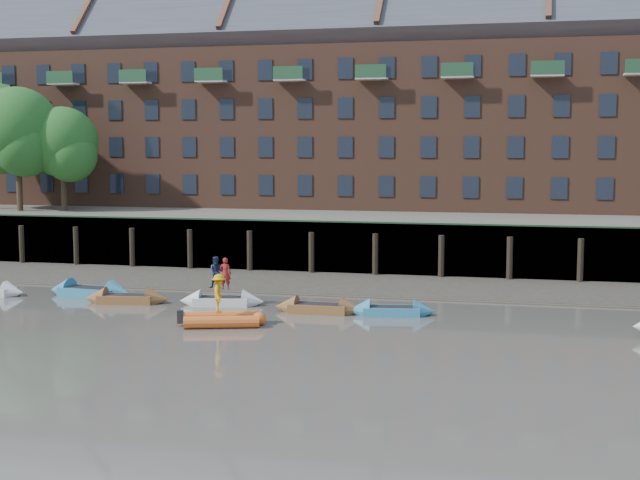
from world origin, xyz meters
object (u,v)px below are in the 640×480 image
(rowboat_2, at_px, (126,299))
(rowboat_3, at_px, (222,301))
(person_rib_crew, at_px, (219,293))
(person_rower_b, at_px, (217,272))
(person_rower_a, at_px, (225,273))
(rib_tender, at_px, (225,319))
(rowboat_1, at_px, (90,292))
(rowboat_5, at_px, (391,311))
(rowboat_4, at_px, (319,308))

(rowboat_2, height_order, rowboat_3, rowboat_2)
(person_rib_crew, bearing_deg, person_rower_b, 4.54)
(rowboat_3, height_order, person_rower_a, person_rower_a)
(rib_tender, xyz_separation_m, person_rib_crew, (-0.25, -0.09, 1.17))
(person_rower_b, bearing_deg, rib_tender, -75.22)
(rowboat_3, bearing_deg, person_rib_crew, -80.56)
(rowboat_1, height_order, person_rower_a, person_rower_a)
(person_rower_a, bearing_deg, person_rib_crew, 102.68)
(rowboat_5, relative_size, person_rower_a, 2.67)
(rowboat_3, distance_m, rib_tender, 5.03)
(rowboat_3, relative_size, rowboat_5, 1.04)
(rowboat_3, distance_m, rowboat_5, 8.64)
(rowboat_1, distance_m, person_rower_b, 7.46)
(person_rower_b, bearing_deg, rowboat_2, 178.23)
(rowboat_3, xyz_separation_m, rowboat_4, (5.16, -0.79, 0.00))
(rowboat_2, distance_m, person_rib_crew, 7.87)
(rowboat_1, bearing_deg, rib_tender, -24.10)
(rib_tender, distance_m, person_rower_a, 5.14)
(rib_tender, distance_m, person_rib_crew, 1.20)
(rowboat_1, distance_m, rowboat_3, 7.63)
(rowboat_2, relative_size, rowboat_5, 1.05)
(rowboat_5, xyz_separation_m, person_rower_b, (-8.91, 0.70, 1.42))
(rowboat_5, bearing_deg, rib_tender, -158.28)
(rowboat_1, xyz_separation_m, rowboat_4, (12.74, -1.60, -0.03))
(person_rower_a, distance_m, person_rower_b, 0.50)
(rowboat_4, relative_size, rib_tender, 1.16)
(person_rower_a, bearing_deg, person_rower_b, -14.74)
(rowboat_1, relative_size, rowboat_4, 1.18)
(person_rower_b, bearing_deg, person_rower_a, -20.37)
(rowboat_3, height_order, rowboat_5, rowboat_3)
(rowboat_3, height_order, person_rib_crew, person_rib_crew)
(rib_tender, xyz_separation_m, person_rower_b, (-2.13, 4.79, 1.36))
(rowboat_2, relative_size, person_rower_a, 2.80)
(rib_tender, bearing_deg, person_rib_crew, -178.59)
(person_rower_a, bearing_deg, rowboat_2, 2.08)
(rowboat_2, distance_m, person_rower_b, 4.87)
(person_rower_a, height_order, person_rower_b, person_rower_b)
(rowboat_4, bearing_deg, rowboat_2, 178.31)
(rowboat_2, bearing_deg, person_rower_b, -0.89)
(rowboat_1, bearing_deg, rowboat_3, 0.03)
(rowboat_2, relative_size, rib_tender, 1.20)
(person_rower_a, bearing_deg, rib_tender, 105.67)
(rowboat_2, bearing_deg, rib_tender, -40.13)
(rowboat_2, distance_m, rib_tender, 7.94)
(rowboat_1, bearing_deg, rowboat_5, 1.15)
(rowboat_5, bearing_deg, person_rower_b, 166.15)
(rowboat_1, distance_m, rib_tender, 10.91)
(rowboat_5, height_order, person_rib_crew, person_rib_crew)
(rowboat_1, xyz_separation_m, person_rower_b, (7.30, -0.70, 1.38))
(rowboat_3, distance_m, rowboat_4, 5.22)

